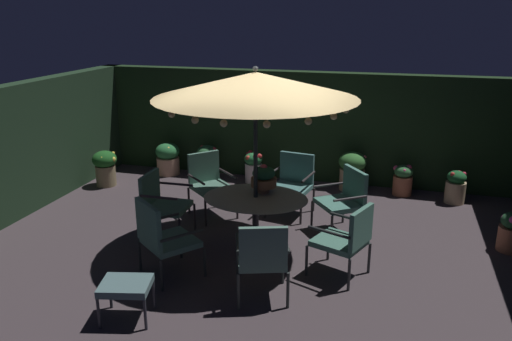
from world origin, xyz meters
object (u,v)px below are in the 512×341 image
(patio_umbrella, at_px, (256,86))
(potted_plant_back_left, at_px, (168,158))
(patio_chair_south, at_px, (293,181))
(potted_plant_back_right, at_px, (253,166))
(patio_dining_table, at_px, (256,207))
(patio_chair_west, at_px, (161,200))
(ottoman_footrest, at_px, (126,287))
(potted_plant_right_far, at_px, (105,166))
(patio_chair_southeast, at_px, (345,197))
(patio_chair_southwest, at_px, (209,180))
(potted_plant_left_far, at_px, (352,170))
(centerpiece_planter, at_px, (264,178))
(patio_chair_east, at_px, (347,237))
(potted_plant_front_corner, at_px, (403,179))
(potted_plant_back_center, at_px, (207,160))
(potted_plant_left_near, at_px, (456,186))
(patio_chair_north, at_px, (162,235))
(potted_plant_right_near, at_px, (512,232))
(patio_chair_northeast, at_px, (262,255))

(patio_umbrella, xyz_separation_m, potted_plant_back_left, (-2.60, 2.72, -1.92))
(patio_chair_south, height_order, potted_plant_back_right, patio_chair_south)
(patio_dining_table, height_order, patio_chair_west, patio_chair_west)
(ottoman_footrest, distance_m, potted_plant_right_far, 4.60)
(patio_chair_southeast, bearing_deg, ottoman_footrest, -124.54)
(patio_chair_southwest, relative_size, potted_plant_left_far, 1.40)
(patio_dining_table, height_order, centerpiece_planter, centerpiece_planter)
(patio_chair_southeast, relative_size, potted_plant_left_far, 1.35)
(patio_chair_east, bearing_deg, potted_plant_front_corner, 78.48)
(patio_dining_table, distance_m, patio_chair_south, 1.41)
(potted_plant_back_center, distance_m, potted_plant_left_near, 4.63)
(patio_chair_north, height_order, patio_chair_east, patio_chair_north)
(patio_dining_table, distance_m, patio_umbrella, 1.66)
(ottoman_footrest, bearing_deg, patio_chair_west, 105.19)
(patio_chair_north, height_order, patio_chair_southeast, patio_chair_north)
(patio_chair_southeast, distance_m, potted_plant_right_near, 2.30)
(potted_plant_right_far, height_order, potted_plant_back_left, potted_plant_right_far)
(potted_plant_front_corner, bearing_deg, potted_plant_back_right, -178.89)
(potted_plant_back_center, height_order, potted_plant_front_corner, potted_plant_back_center)
(patio_dining_table, xyz_separation_m, potted_plant_back_center, (-1.79, 2.81, -0.27))
(centerpiece_planter, distance_m, potted_plant_back_center, 3.25)
(centerpiece_planter, height_order, patio_chair_west, centerpiece_planter)
(patio_chair_east, distance_m, potted_plant_left_far, 3.31)
(patio_dining_table, bearing_deg, patio_chair_west, -178.52)
(ottoman_footrest, bearing_deg, patio_chair_southwest, 93.56)
(ottoman_footrest, bearing_deg, potted_plant_left_near, 51.39)
(ottoman_footrest, xyz_separation_m, potted_plant_back_right, (0.06, 4.75, -0.06))
(centerpiece_planter, distance_m, potted_plant_front_corner, 3.25)
(patio_chair_southwest, xyz_separation_m, potted_plant_back_center, (-0.75, 1.86, -0.25))
(potted_plant_right_near, relative_size, potted_plant_left_far, 0.78)
(ottoman_footrest, distance_m, potted_plant_back_center, 4.95)
(patio_chair_north, height_order, potted_plant_left_near, patio_chair_north)
(potted_plant_back_left, bearing_deg, potted_plant_back_center, 6.24)
(potted_plant_right_near, distance_m, potted_plant_back_center, 5.57)
(patio_chair_south, bearing_deg, potted_plant_right_far, 174.33)
(centerpiece_planter, xyz_separation_m, potted_plant_left_near, (2.78, 2.36, -0.67))
(patio_chair_southeast, bearing_deg, patio_chair_east, -82.76)
(patio_chair_northeast, height_order, patio_chair_west, patio_chair_northeast)
(patio_chair_northeast, bearing_deg, potted_plant_back_right, 107.25)
(patio_chair_west, height_order, potted_plant_back_center, patio_chair_west)
(patio_chair_east, xyz_separation_m, potted_plant_left_far, (-0.24, 3.30, -0.16))
(patio_chair_southwest, bearing_deg, centerpiece_planter, -34.22)
(potted_plant_back_center, bearing_deg, potted_plant_left_near, -2.96)
(patio_chair_northeast, relative_size, potted_plant_left_far, 1.37)
(potted_plant_back_right, bearing_deg, patio_umbrella, -73.49)
(patio_chair_southeast, bearing_deg, patio_chair_northeast, -107.61)
(potted_plant_left_near, bearing_deg, patio_chair_west, -148.47)
(patio_chair_north, relative_size, potted_plant_back_left, 1.56)
(potted_plant_back_center, bearing_deg, potted_plant_back_right, -6.85)
(patio_chair_west, relative_size, potted_plant_left_near, 1.67)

